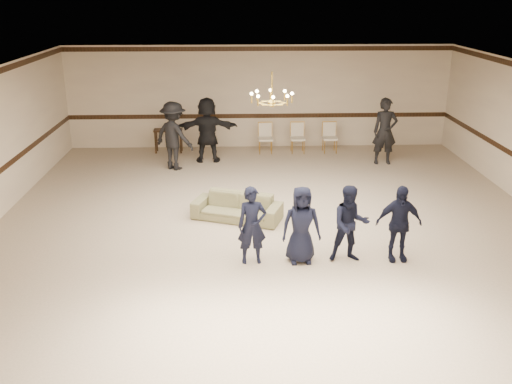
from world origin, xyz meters
TOP-DOWN VIEW (x-y plane):
  - room at (0.00, 0.00)m, footprint 12.01×14.01m
  - chair_rail at (0.00, 6.99)m, footprint 12.00×0.02m
  - crown_molding at (0.00, 6.99)m, footprint 12.00×0.02m
  - chandelier at (0.00, 1.00)m, footprint 0.94×0.94m
  - boy_a at (-0.48, -1.22)m, footprint 0.56×0.39m
  - boy_b at (0.42, -1.22)m, footprint 0.74×0.51m
  - boy_c at (1.32, -1.22)m, footprint 0.72×0.56m
  - boy_d at (2.22, -1.22)m, footprint 0.86×0.37m
  - settee at (-0.75, 0.87)m, footprint 2.07×1.38m
  - adult_left at (-2.48, 4.66)m, footprint 1.42×1.28m
  - adult_mid at (-1.58, 5.36)m, footprint 1.78×0.60m
  - adult_right at (3.52, 4.96)m, footprint 0.70×0.47m
  - banquet_chair_left at (0.16, 6.21)m, footprint 0.47×0.47m
  - banquet_chair_mid at (1.16, 6.21)m, footprint 0.45×0.45m
  - banquet_chair_right at (2.16, 6.21)m, footprint 0.45×0.45m
  - console_table at (-2.84, 6.41)m, footprint 0.87×0.38m

SIDE VIEW (x-z plane):
  - settee at x=-0.75m, z-range 0.00..0.56m
  - console_table at x=-2.84m, z-range 0.00..0.73m
  - banquet_chair_left at x=0.16m, z-range 0.00..0.91m
  - banquet_chair_mid at x=1.16m, z-range 0.00..0.91m
  - banquet_chair_right at x=2.16m, z-range 0.00..0.91m
  - boy_a at x=-0.48m, z-range 0.00..1.46m
  - boy_b at x=0.42m, z-range 0.00..1.46m
  - boy_c at x=1.32m, z-range 0.00..1.46m
  - boy_d at x=2.22m, z-range 0.00..1.46m
  - adult_left at x=-2.48m, z-range 0.00..1.91m
  - adult_mid at x=-1.58m, z-range 0.00..1.91m
  - adult_right at x=3.52m, z-range 0.00..1.91m
  - chair_rail at x=0.00m, z-range 0.93..1.07m
  - room at x=0.00m, z-range -0.01..3.20m
  - chandelier at x=0.00m, z-range 2.43..3.32m
  - crown_molding at x=0.00m, z-range 3.01..3.15m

